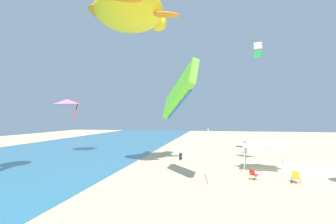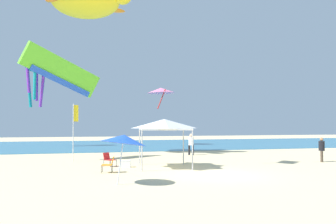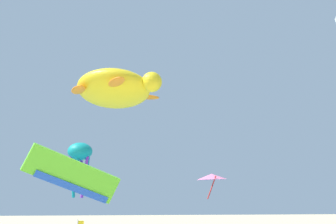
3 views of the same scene
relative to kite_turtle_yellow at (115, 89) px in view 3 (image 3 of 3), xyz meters
name	(u,v)px [view 3 (image 3 of 3)]	position (x,y,z in m)	size (l,w,h in m)	color
kite_turtle_yellow	(115,89)	(0.00, 0.00, 0.00)	(7.64, 7.56, 3.41)	yellow
kite_octopus_teal	(80,154)	(-4.84, 12.30, -3.88)	(2.65, 2.65, 5.89)	teal
kite_parafoil_lime	(73,175)	(-1.93, -3.97, -6.64)	(5.63, 3.06, 3.59)	#66D82D
kite_delta_pink	(212,177)	(9.54, 11.95, -6.26)	(4.04, 4.02, 2.70)	pink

